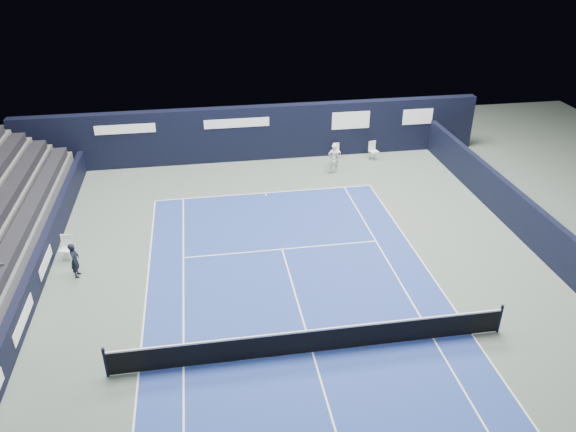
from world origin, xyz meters
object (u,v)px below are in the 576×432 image
object	(u,v)px
folding_chair_back_a	(336,148)
tennis_player	(334,158)
tennis_net	(313,340)
line_judge_chair	(66,246)
folding_chair_back_b	(373,149)

from	to	relation	value
folding_chair_back_a	tennis_player	distance (m)	2.16
tennis_player	tennis_net	bearing A→B (deg)	-106.06
folding_chair_back_a	tennis_net	distance (m)	16.56
folding_chair_back_a	line_judge_chair	bearing A→B (deg)	-149.95
folding_chair_back_a	tennis_player	world-z (taller)	tennis_player
folding_chair_back_b	tennis_net	distance (m)	16.73
line_judge_chair	folding_chair_back_a	bearing A→B (deg)	46.04
line_judge_chair	tennis_net	xyz separation A→B (m)	(8.75, -7.14, -0.10)
tennis_net	tennis_player	xyz separation A→B (m)	(3.99, 13.85, 0.32)
folding_chair_back_b	tennis_player	bearing A→B (deg)	-167.18
folding_chair_back_a	line_judge_chair	distance (m)	16.00
folding_chair_back_b	tennis_player	xyz separation A→B (m)	(-2.68, -1.50, 0.22)
tennis_net	tennis_player	bearing A→B (deg)	73.94
folding_chair_back_b	tennis_player	distance (m)	3.08
line_judge_chair	tennis_player	bearing A→B (deg)	40.64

